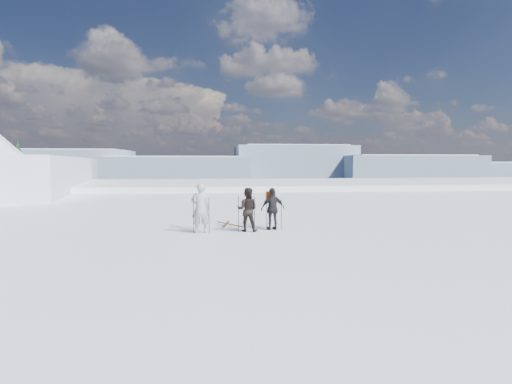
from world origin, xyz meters
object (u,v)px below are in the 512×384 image
skier_pack (273,209)px  skis_loose (228,224)px  skier_grey (200,208)px  skier_dark (247,210)px

skier_pack → skis_loose: size_ratio=0.94×
skis_loose → skier_pack: bearing=-42.2°
skier_grey → skier_dark: skier_grey is taller
skier_dark → skier_pack: skier_dark is taller
skier_grey → skier_dark: (1.71, 0.12, -0.10)m
skier_dark → skier_pack: bearing=-152.1°
skier_dark → skier_pack: (0.98, 0.22, -0.01)m
skier_grey → skier_pack: 2.72m
skier_dark → skier_grey: bearing=18.9°
skier_grey → skier_dark: 1.72m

